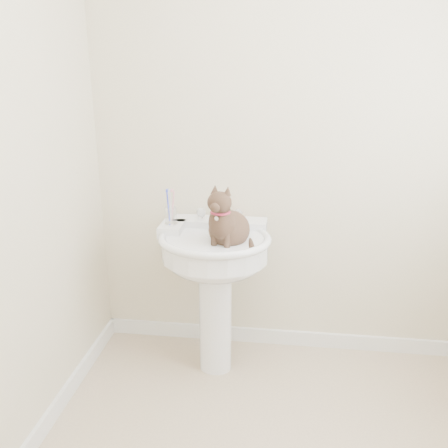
% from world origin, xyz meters
% --- Properties ---
extents(wall_back, '(2.20, 0.00, 2.50)m').
position_xyz_m(wall_back, '(0.00, 1.10, 1.25)').
color(wall_back, beige).
rests_on(wall_back, ground).
extents(baseboard_back, '(2.20, 0.02, 0.09)m').
position_xyz_m(baseboard_back, '(0.00, 1.09, 0.04)').
color(baseboard_back, white).
rests_on(baseboard_back, floor).
extents(pedestal_sink, '(0.59, 0.57, 0.81)m').
position_xyz_m(pedestal_sink, '(-0.40, 0.81, 0.63)').
color(pedestal_sink, white).
rests_on(pedestal_sink, floor).
extents(faucet, '(0.28, 0.12, 0.14)m').
position_xyz_m(faucet, '(-0.39, 0.95, 0.85)').
color(faucet, silver).
rests_on(faucet, pedestal_sink).
extents(soap_bar, '(0.10, 0.06, 0.03)m').
position_xyz_m(soap_bar, '(-0.35, 1.04, 0.82)').
color(soap_bar, orange).
rests_on(soap_bar, pedestal_sink).
extents(toothbrush_cup, '(0.07, 0.07, 0.18)m').
position_xyz_m(toothbrush_cup, '(-0.63, 0.87, 0.85)').
color(toothbrush_cup, silver).
rests_on(toothbrush_cup, pedestal_sink).
extents(cat, '(0.23, 0.28, 0.41)m').
position_xyz_m(cat, '(-0.32, 0.76, 0.85)').
color(cat, '#4C3227').
rests_on(cat, pedestal_sink).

